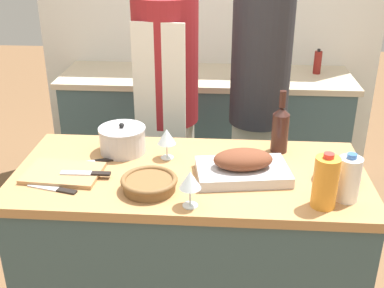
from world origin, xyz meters
name	(u,v)px	position (x,y,z in m)	size (l,w,h in m)	color
kitchen_island	(190,259)	(0.00, 0.00, 0.47)	(1.49, 0.69, 0.93)	#3D565B
back_counter	(205,133)	(0.00, 1.51, 0.45)	(2.06, 0.60, 0.91)	#3D565B
back_wall	(209,13)	(0.00, 1.86, 1.27)	(2.56, 0.10, 2.55)	silver
roasting_pan	(243,167)	(0.22, -0.03, 0.98)	(0.41, 0.29, 0.12)	#BCBCC1
wicker_basket	(149,183)	(-0.15, -0.17, 0.96)	(0.22, 0.22, 0.06)	brown
cutting_board	(63,173)	(-0.53, -0.07, 0.94)	(0.32, 0.23, 0.02)	#AD7F51
stock_pot	(123,140)	(-0.32, 0.17, 0.99)	(0.21, 0.21, 0.14)	#B7B7BC
mixing_bowl	(337,174)	(0.60, -0.04, 0.96)	(0.17, 0.17, 0.05)	#A84C38
juice_jug	(325,182)	(0.51, -0.24, 1.03)	(0.09, 0.09, 0.22)	orange
milk_jug	(348,179)	(0.61, -0.18, 1.02)	(0.09, 0.09, 0.19)	white
wine_bottle_green	(280,128)	(0.39, 0.23, 1.04)	(0.08, 0.08, 0.29)	#381E19
wine_glass_left	(190,181)	(0.02, -0.27, 1.04)	(0.08, 0.08, 0.15)	silver
wine_glass_right	(167,137)	(-0.11, 0.12, 1.03)	(0.08, 0.08, 0.14)	silver
knife_chef	(90,162)	(-0.44, 0.04, 0.93)	(0.26, 0.13, 0.01)	#B7B7BC
knife_paring	(54,189)	(-0.53, -0.19, 0.93)	(0.21, 0.08, 0.01)	#B7B7BC
knife_bread	(87,173)	(-0.42, -0.09, 0.95)	(0.21, 0.03, 0.01)	#B7B7BC
condiment_bottle_tall	(318,62)	(0.79, 1.59, 0.99)	(0.05, 0.05, 0.18)	maroon
condiment_bottle_short	(247,67)	(0.28, 1.42, 0.99)	(0.06, 0.06, 0.18)	#234C28
person_cook_aproned	(166,99)	(-0.20, 0.80, 0.96)	(0.36, 0.38, 1.74)	beige
person_cook_guest	(259,99)	(0.33, 0.79, 0.98)	(0.33, 0.33, 1.76)	beige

